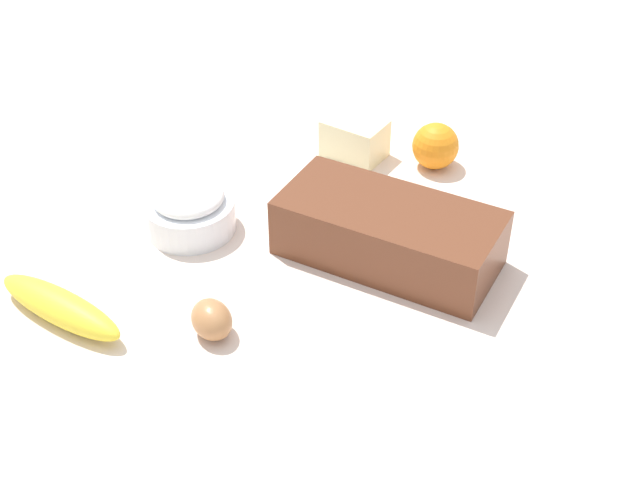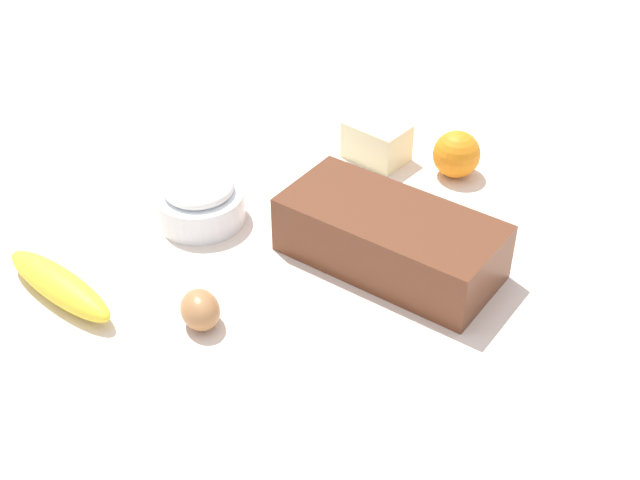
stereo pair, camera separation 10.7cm
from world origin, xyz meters
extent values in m
cube|color=beige|center=(0.00, 0.00, -0.01)|extent=(2.40, 2.40, 0.02)
cube|color=brown|center=(0.07, 0.06, 0.04)|extent=(0.28, 0.14, 0.08)
cube|color=black|center=(0.07, 0.06, 0.04)|extent=(0.27, 0.13, 0.07)
cylinder|color=white|center=(-0.19, -0.02, 0.02)|extent=(0.12, 0.12, 0.04)
torus|color=white|center=(-0.19, -0.02, 0.04)|extent=(0.12, 0.12, 0.01)
ellipsoid|color=white|center=(-0.19, -0.02, 0.05)|extent=(0.10, 0.10, 0.03)
ellipsoid|color=yellow|center=(-0.21, -0.24, 0.02)|extent=(0.19, 0.05, 0.04)
sphere|color=orange|center=(0.03, 0.29, 0.03)|extent=(0.07, 0.07, 0.07)
cube|color=#F4EDB2|center=(-0.09, 0.26, 0.03)|extent=(0.09, 0.07, 0.06)
ellipsoid|color=#AC7446|center=(-0.04, -0.17, 0.02)|extent=(0.07, 0.07, 0.05)
camera|label=1|loc=(0.43, -0.74, 0.69)|focal=47.80mm
camera|label=2|loc=(0.52, -0.68, 0.69)|focal=47.80mm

